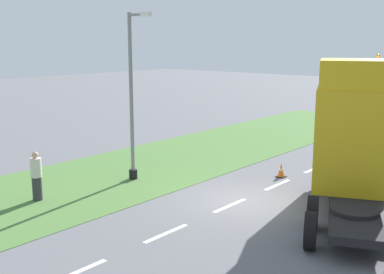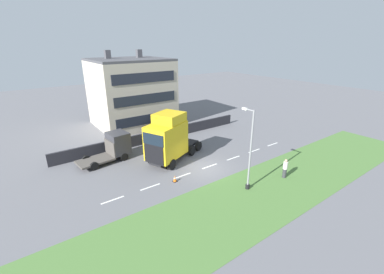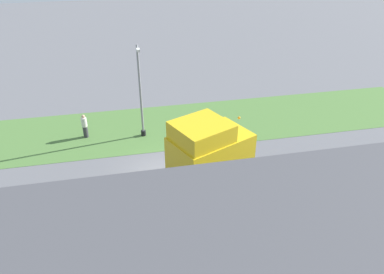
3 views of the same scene
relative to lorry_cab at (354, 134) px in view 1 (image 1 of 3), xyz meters
name	(u,v)px [view 1 (image 1 of 3)]	position (x,y,z in m)	size (l,w,h in m)	color
ground_plane	(241,200)	(-3.13, -2.02, -2.50)	(120.00, 120.00, 0.00)	slate
grass_verge	(127,171)	(-9.13, -2.02, -2.50)	(7.00, 44.00, 0.01)	#4C7538
lane_markings	(230,205)	(-3.13, -2.72, -2.50)	(0.16, 21.00, 0.00)	white
lorry_cab	(354,134)	(0.00, 0.00, 0.00)	(5.12, 7.36, 5.12)	black
lamp_post	(133,106)	(-7.99, -2.63, 0.54)	(1.29, 0.34, 6.65)	black
pedestrian	(36,177)	(-8.68, -6.67, -1.63)	(0.39, 0.39, 1.77)	#333338
traffic_cone_lead	(281,170)	(-3.59, 1.55, -2.22)	(0.36, 0.36, 0.58)	black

